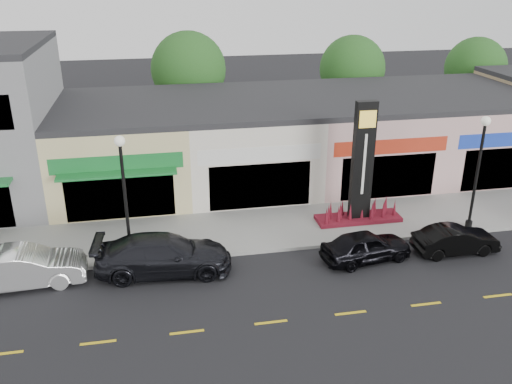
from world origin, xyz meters
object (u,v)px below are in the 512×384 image
(pylon_sign, at_px, (361,180))
(lamp_east_near, at_px, (479,162))
(car_white_van, at_px, (24,267))
(car_black_sedan, at_px, (366,246))
(car_black_conv, at_px, (456,240))
(car_dark_sedan, at_px, (163,255))
(lamp_west_near, at_px, (124,186))

(pylon_sign, bearing_deg, lamp_east_near, -18.75)
(car_white_van, height_order, car_black_sedan, car_white_van)
(lamp_east_near, relative_size, car_white_van, 1.15)
(lamp_east_near, distance_m, car_black_conv, 3.95)
(car_black_conv, bearing_deg, car_white_van, 87.06)
(car_black_conv, bearing_deg, lamp_east_near, -43.73)
(pylon_sign, relative_size, car_white_van, 1.26)
(pylon_sign, relative_size, car_black_sedan, 1.52)
(car_dark_sedan, relative_size, car_black_conv, 1.49)
(car_dark_sedan, xyz_separation_m, car_black_sedan, (8.60, -0.64, -0.14))
(lamp_east_near, distance_m, car_black_sedan, 6.91)
(lamp_west_near, height_order, car_white_van, lamp_west_near)
(lamp_east_near, distance_m, car_white_van, 20.31)
(lamp_west_near, bearing_deg, car_black_conv, -8.02)
(car_dark_sedan, distance_m, car_black_sedan, 8.62)
(pylon_sign, xyz_separation_m, car_black_sedan, (-1.02, -3.58, -1.60))
(lamp_west_near, bearing_deg, lamp_east_near, 0.00)
(car_white_van, relative_size, car_dark_sedan, 0.85)
(car_black_sedan, xyz_separation_m, car_black_conv, (4.15, -0.11, -0.05))
(car_black_conv, bearing_deg, pylon_sign, 39.85)
(car_white_van, xyz_separation_m, car_dark_sedan, (5.47, -0.05, 0.03))
(car_white_van, height_order, car_dark_sedan, car_dark_sedan)
(pylon_sign, height_order, car_black_conv, pylon_sign)
(pylon_sign, bearing_deg, car_dark_sedan, -163.01)
(pylon_sign, bearing_deg, lamp_west_near, -171.23)
(pylon_sign, relative_size, car_dark_sedan, 1.07)
(car_black_sedan, bearing_deg, car_dark_sedan, 76.68)
(lamp_west_near, height_order, car_dark_sedan, lamp_west_near)
(lamp_west_near, distance_m, car_black_sedan, 10.53)
(lamp_east_near, xyz_separation_m, car_white_van, (-20.09, -1.19, -2.69))
(lamp_west_near, height_order, car_black_conv, lamp_west_near)
(lamp_west_near, relative_size, car_black_conv, 1.46)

